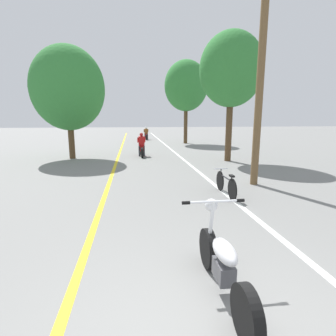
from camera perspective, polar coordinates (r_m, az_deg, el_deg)
lane_stripe_center at (r=15.04m, az=-10.85°, el=2.21°), size 0.14×48.00×0.01m
lane_stripe_edge at (r=15.27m, az=2.59°, el=2.52°), size 0.14×48.00×0.01m
utility_pole at (r=9.26m, az=19.54°, el=19.17°), size 1.10×0.24×7.13m
roadside_tree_right_near at (r=14.10m, az=13.64°, el=20.02°), size 3.17×2.86×6.39m
roadside_tree_right_far at (r=23.27m, az=3.97°, el=17.38°), size 3.68×3.31×6.99m
roadside_tree_left at (r=15.44m, az=-20.96°, el=15.86°), size 3.84×3.46×5.97m
motorcycle_foreground at (r=3.59m, az=11.84°, el=-19.73°), size 0.89×1.95×1.12m
motorcycle_rider_lead at (r=15.48m, az=-5.76°, el=4.50°), size 0.50×1.93×1.36m
motorcycle_rider_far at (r=27.16m, az=-4.77°, el=7.23°), size 0.50×1.96×1.30m
bicycle_parked at (r=7.81m, az=12.50°, el=-3.43°), size 0.44×1.62×0.71m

